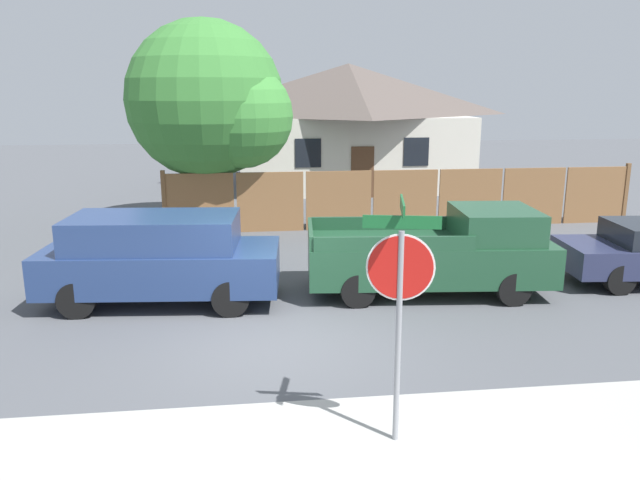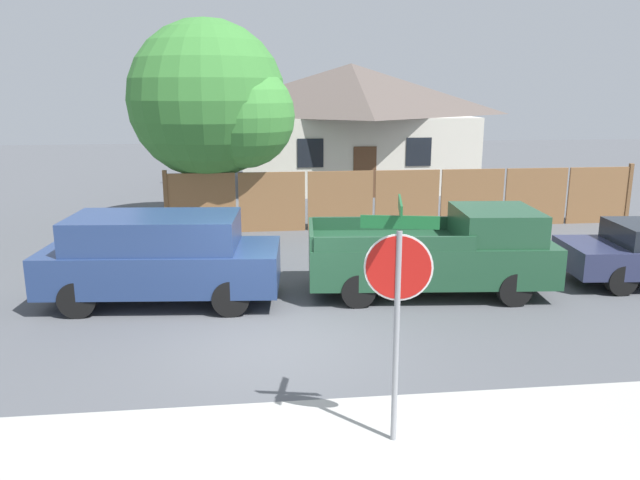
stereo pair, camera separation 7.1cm
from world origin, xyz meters
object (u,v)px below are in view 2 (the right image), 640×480
object	(u,v)px
house	(351,123)
oak_tree	(215,103)
stop_sign	(398,283)
red_suv	(160,256)
orange_pickup	(439,253)

from	to	relation	value
house	oak_tree	xyz separation A→B (m)	(-5.45, -8.12, 1.04)
stop_sign	oak_tree	bearing A→B (deg)	113.61
oak_tree	red_suv	distance (m)	7.61
house	orange_pickup	xyz separation A→B (m)	(-0.61, -15.17, -1.85)
red_suv	orange_pickup	xyz separation A→B (m)	(5.68, -0.02, -0.10)
house	oak_tree	bearing A→B (deg)	-123.85
house	red_suv	size ratio (longest dim) A/B	2.14
house	red_suv	xyz separation A→B (m)	(-6.29, -15.15, -1.75)
stop_sign	orange_pickup	bearing A→B (deg)	79.66
oak_tree	stop_sign	world-z (taller)	oak_tree
oak_tree	orange_pickup	size ratio (longest dim) A/B	1.21
house	oak_tree	size ratio (longest dim) A/B	1.64
oak_tree	orange_pickup	world-z (taller)	oak_tree
stop_sign	red_suv	bearing A→B (deg)	133.99
oak_tree	house	bearing A→B (deg)	56.15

